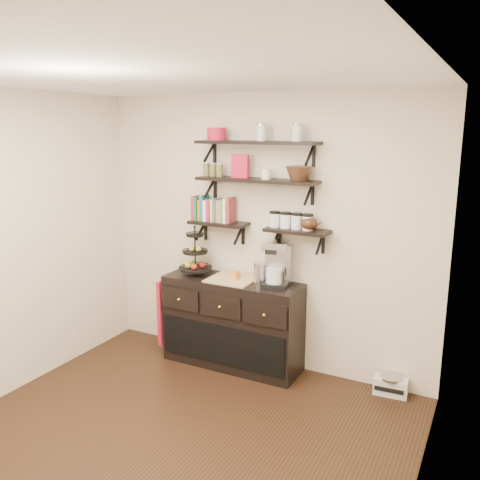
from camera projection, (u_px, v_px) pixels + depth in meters
name	position (u px, v px, depth m)	size (l,w,h in m)	color
floor	(161.00, 452.00, 3.80)	(3.50, 3.50, 0.00)	black
ceiling	(147.00, 75.00, 3.21)	(3.50, 3.50, 0.02)	white
back_wall	(262.00, 233.00, 5.02)	(3.50, 0.02, 2.70)	beige
right_wall	(419.00, 323.00, 2.72)	(0.02, 3.50, 2.70)	beige
shelf_top	(257.00, 143.00, 4.72)	(1.20, 0.27, 0.23)	black
shelf_mid	(256.00, 181.00, 4.79)	(1.20, 0.27, 0.23)	black
shelf_low_left	(219.00, 224.00, 5.09)	(0.60, 0.25, 0.23)	black
shelf_low_right	(297.00, 231.00, 4.71)	(0.60, 0.25, 0.23)	black
cookbooks	(214.00, 210.00, 5.08)	(0.43, 0.15, 0.26)	red
glass_canisters	(291.00, 222.00, 4.72)	(0.43, 0.10, 0.13)	silver
sideboard	(232.00, 322.00, 5.11)	(1.40, 0.50, 0.92)	black
fruit_stand	(196.00, 258.00, 5.17)	(0.33, 0.33, 0.49)	black
candle	(235.00, 275.00, 4.99)	(0.08, 0.08, 0.08)	#B96F2A
coffee_maker	(277.00, 264.00, 4.78)	(0.29, 0.28, 0.44)	black
thermal_carafe	(259.00, 274.00, 4.83)	(0.11, 0.11, 0.22)	silver
apron	(167.00, 310.00, 5.34)	(0.04, 0.29, 0.69)	maroon
radio	(391.00, 386.00, 4.60)	(0.31, 0.21, 0.18)	silver
recipe_box	(240.00, 166.00, 4.84)	(0.16, 0.06, 0.22)	red
walnut_bowl	(299.00, 174.00, 4.58)	(0.24, 0.24, 0.13)	black
ramekins	(266.00, 174.00, 4.73)	(0.09, 0.09, 0.10)	white
teapot	(309.00, 222.00, 4.64)	(0.20, 0.15, 0.15)	#381E11
red_pot	(217.00, 134.00, 4.89)	(0.18, 0.18, 0.12)	red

